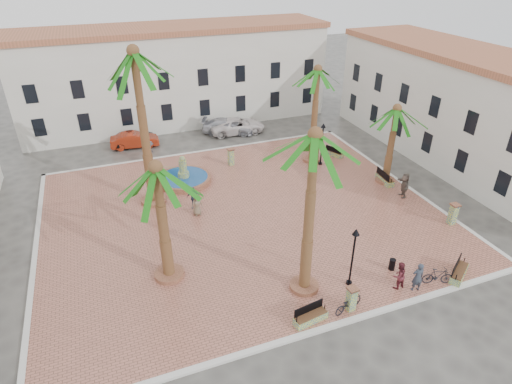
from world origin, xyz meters
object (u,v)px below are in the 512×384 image
lamppost_s (354,247)px  bicycle_a (348,303)px  bollard_se (351,298)px  bollard_e (453,214)px  palm_sw (158,183)px  palm_e (396,118)px  lamppost_e (323,137)px  car_white (237,126)px  cyclist_a (418,277)px  pedestrian_east (404,185)px  pedestrian_north (150,152)px  bench_e (385,179)px  bicycle_b (438,276)px  car_red (135,140)px  bench_se (459,272)px  bench_s (310,317)px  litter_bin (392,264)px  fountain (184,178)px  bollard_n (231,157)px  pedestrian_fountain_b (193,198)px  car_black (135,138)px  palm_nw (135,69)px  palm_ne (317,80)px  palm_s (314,153)px  car_silver (228,126)px  bench_ne (334,153)px  pedestrian_fountain_a (197,205)px  cyclist_b (399,275)px

lamppost_s → bicycle_a: lamppost_s is taller
bollard_se → bollard_e: bearing=22.6°
palm_sw → palm_e: size_ratio=1.14×
lamppost_e → car_white: size_ratio=0.67×
cyclist_a → car_white: 24.80m
pedestrian_east → pedestrian_north: bearing=-109.4°
bench_e → pedestrian_east: (-0.05, -2.29, 0.65)m
bicycle_b → pedestrian_north: (-12.00, 20.80, 0.43)m
pedestrian_north → car_red: bearing=34.5°
bench_se → lamppost_e: size_ratio=0.52×
car_white → bench_s: bearing=172.9°
litter_bin → fountain: bearing=120.8°
bicycle_b → bollard_n: bearing=38.1°
car_white → pedestrian_fountain_b: bearing=152.9°
bench_s → bench_e: 15.94m
fountain → lamppost_e: size_ratio=1.15×
palm_e → car_black: 22.97m
palm_sw → bench_e: bearing=15.6°
bollard_n → pedestrian_fountain_b: size_ratio=0.91×
palm_nw → car_red: bearing=89.8°
palm_ne → palm_sw: bearing=-143.6°
palm_s → pedestrian_north: size_ratio=4.91×
car_silver → palm_nw: bearing=164.8°
lamppost_e → bollard_e: lamppost_e is taller
bench_e → litter_bin: bench_e is taller
pedestrian_north → lamppost_s: bearing=-135.8°
palm_s → fountain: bearing=103.4°
litter_bin → bollard_e: bearing=20.8°
car_silver → pedestrian_fountain_b: bearing=177.3°
palm_s → bench_ne: palm_s is taller
bicycle_b → lamppost_e: bearing=15.5°
palm_e → cyclist_a: (-5.83, -10.78, -4.26)m
car_black → lamppost_s: bearing=-174.2°
bicycle_a → pedestrian_fountain_a: 12.30m
palm_ne → bicycle_b: (-0.81, -16.17, -6.40)m
bench_ne → lamppost_e: size_ratio=0.48×
lamppost_s → car_red: size_ratio=0.84×
bench_e → pedestrian_fountain_a: pedestrian_fountain_a is taller
bicycle_a → pedestrian_north: bearing=2.3°
palm_ne → cyclist_a: bearing=-97.8°
car_white → car_black: bearing=90.3°
litter_bin → bicycle_a: (-3.98, -1.85, 0.12)m
palm_nw → pedestrian_north: 10.88m
bollard_se → bicycle_b: bearing=0.0°
palm_sw → bench_se: 16.88m
palm_s → cyclist_b: 8.62m
pedestrian_fountain_b → palm_e: bearing=13.5°
bicycle_a → pedestrian_east: size_ratio=0.95×
bench_s → lamppost_e: 17.72m
palm_nw → car_black: size_ratio=2.73×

